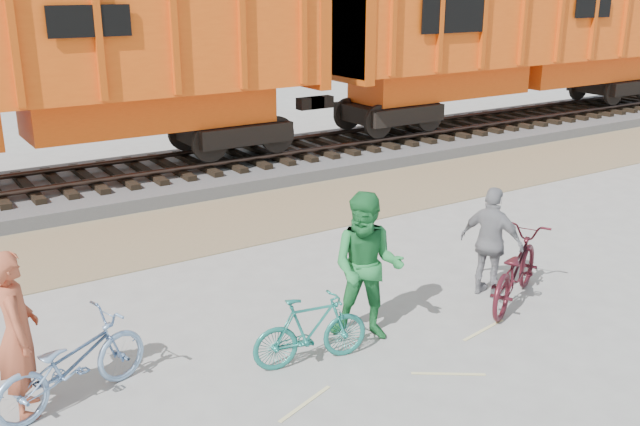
# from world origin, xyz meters

# --- Properties ---
(ground) EXTENTS (120.00, 120.00, 0.00)m
(ground) POSITION_xyz_m (0.00, 0.00, 0.00)
(ground) COLOR #9E9E99
(ground) RESTS_ON ground
(gravel_strip) EXTENTS (120.00, 3.00, 0.02)m
(gravel_strip) POSITION_xyz_m (0.00, 5.50, 0.01)
(gravel_strip) COLOR #8F7C58
(gravel_strip) RESTS_ON ground
(ballast_bed) EXTENTS (120.00, 4.00, 0.30)m
(ballast_bed) POSITION_xyz_m (0.00, 9.00, 0.15)
(ballast_bed) COLOR slate
(ballast_bed) RESTS_ON ground
(track) EXTENTS (120.00, 2.60, 0.24)m
(track) POSITION_xyz_m (0.00, 9.00, 0.47)
(track) COLOR black
(track) RESTS_ON ballast_bed
(hopper_car_center) EXTENTS (14.00, 3.13, 4.65)m
(hopper_car_center) POSITION_xyz_m (-2.13, 9.00, 3.01)
(hopper_car_center) COLOR black
(hopper_car_center) RESTS_ON track
(hopper_car_right) EXTENTS (14.00, 3.13, 4.65)m
(hopper_car_right) POSITION_xyz_m (12.87, 9.00, 3.01)
(hopper_car_right) COLOR black
(hopper_car_right) RESTS_ON track
(bicycle_blue) EXTENTS (1.98, 1.17, 0.98)m
(bicycle_blue) POSITION_xyz_m (-3.16, 0.67, 0.49)
(bicycle_blue) COLOR #7FA2CF
(bicycle_blue) RESTS_ON ground
(bicycle_teal) EXTENTS (1.56, 0.68, 0.91)m
(bicycle_teal) POSITION_xyz_m (-0.46, -0.06, 0.45)
(bicycle_teal) COLOR #1F746B
(bicycle_teal) RESTS_ON ground
(bicycle_maroon) EXTENTS (2.14, 1.57, 1.07)m
(bicycle_maroon) POSITION_xyz_m (3.01, -0.18, 0.54)
(bicycle_maroon) COLOR #46141D
(bicycle_maroon) RESTS_ON ground
(person_solo) EXTENTS (0.54, 0.74, 1.90)m
(person_solo) POSITION_xyz_m (-3.66, 0.77, 0.95)
(person_solo) COLOR #A84C30
(person_solo) RESTS_ON ground
(person_man) EXTENTS (1.23, 1.22, 2.01)m
(person_man) POSITION_xyz_m (0.54, 0.14, 1.00)
(person_man) COLOR #217638
(person_man) RESTS_ON ground
(person_woman) EXTENTS (0.73, 1.07, 1.69)m
(person_woman) POSITION_xyz_m (2.91, 0.22, 0.85)
(person_woman) COLOR gray
(person_woman) RESTS_ON ground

